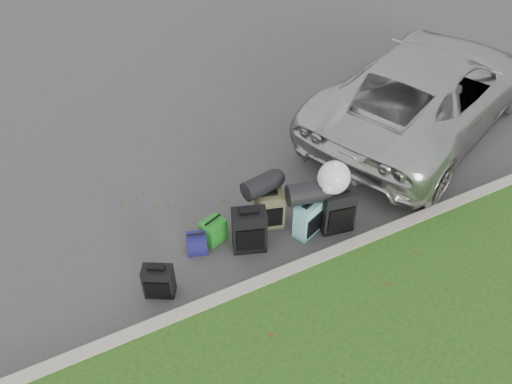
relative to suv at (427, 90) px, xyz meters
name	(u,v)px	position (x,y,z in m)	size (l,w,h in m)	color
ground	(268,225)	(-3.86, -1.08, -0.77)	(120.00, 120.00, 0.00)	#383535
curb	(302,267)	(-3.86, -2.08, -0.69)	(120.00, 0.18, 0.15)	#9E937F
suv	(427,90)	(0.00, 0.00, 0.00)	(2.54, 5.51, 1.53)	#B7B7B2
suitcase_small_black	(159,281)	(-5.72, -1.56, -0.52)	(0.39, 0.21, 0.49)	black
suitcase_large_black_left	(249,230)	(-4.30, -1.36, -0.42)	(0.48, 0.29, 0.69)	black
suitcase_olive	(268,209)	(-3.84, -1.06, -0.46)	(0.44, 0.28, 0.61)	#414129
suitcase_teal	(308,219)	(-3.42, -1.49, -0.48)	(0.40, 0.24, 0.57)	#5BA3A8
suitcase_large_black_right	(337,210)	(-2.98, -1.59, -0.41)	(0.48, 0.29, 0.72)	black
tote_green	(214,231)	(-4.70, -0.99, -0.58)	(0.32, 0.26, 0.36)	#1D821D
tote_navy	(197,244)	(-5.00, -1.09, -0.61)	(0.28, 0.22, 0.30)	navy
duffel_left	(261,185)	(-3.93, -0.99, -0.01)	(0.29, 0.29, 0.54)	black
duffel_right	(307,193)	(-3.41, -1.41, -0.03)	(0.32, 0.32, 0.57)	black
trash_bag	(334,178)	(-3.06, -1.51, 0.19)	(0.47, 0.47, 0.47)	silver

